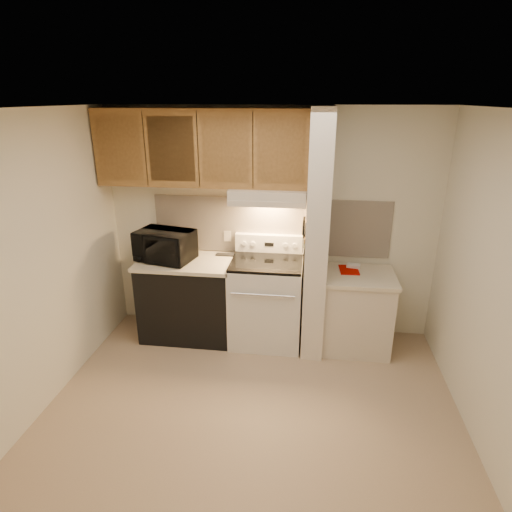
# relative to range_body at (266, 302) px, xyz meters

# --- Properties ---
(floor) EXTENTS (3.60, 3.60, 0.00)m
(floor) POSITION_rel_range_body_xyz_m (0.00, -1.16, -0.46)
(floor) COLOR tan
(floor) RESTS_ON ground
(ceiling) EXTENTS (3.60, 3.60, 0.00)m
(ceiling) POSITION_rel_range_body_xyz_m (0.00, -1.16, 2.04)
(ceiling) COLOR white
(ceiling) RESTS_ON wall_back
(wall_back) EXTENTS (3.60, 2.50, 0.02)m
(wall_back) POSITION_rel_range_body_xyz_m (0.00, 0.34, 0.79)
(wall_back) COLOR silver
(wall_back) RESTS_ON floor
(wall_left) EXTENTS (0.02, 3.00, 2.50)m
(wall_left) POSITION_rel_range_body_xyz_m (-1.80, -1.16, 0.79)
(wall_left) COLOR silver
(wall_left) RESTS_ON floor
(wall_right) EXTENTS (0.02, 3.00, 2.50)m
(wall_right) POSITION_rel_range_body_xyz_m (1.80, -1.16, 0.79)
(wall_right) COLOR silver
(wall_right) RESTS_ON floor
(backsplash) EXTENTS (2.60, 0.02, 0.63)m
(backsplash) POSITION_rel_range_body_xyz_m (0.00, 0.33, 0.78)
(backsplash) COLOR white
(backsplash) RESTS_ON wall_back
(range_body) EXTENTS (0.76, 0.65, 0.92)m
(range_body) POSITION_rel_range_body_xyz_m (0.00, 0.00, 0.00)
(range_body) COLOR silver
(range_body) RESTS_ON floor
(oven_window) EXTENTS (0.50, 0.01, 0.30)m
(oven_window) POSITION_rel_range_body_xyz_m (0.00, -0.32, 0.04)
(oven_window) COLOR black
(oven_window) RESTS_ON range_body
(oven_handle) EXTENTS (0.65, 0.02, 0.02)m
(oven_handle) POSITION_rel_range_body_xyz_m (0.00, -0.35, 0.26)
(oven_handle) COLOR silver
(oven_handle) RESTS_ON range_body
(cooktop) EXTENTS (0.74, 0.64, 0.03)m
(cooktop) POSITION_rel_range_body_xyz_m (0.00, 0.00, 0.48)
(cooktop) COLOR black
(cooktop) RESTS_ON range_body
(range_backguard) EXTENTS (0.76, 0.08, 0.20)m
(range_backguard) POSITION_rel_range_body_xyz_m (0.00, 0.28, 0.59)
(range_backguard) COLOR silver
(range_backguard) RESTS_ON range_body
(range_display) EXTENTS (0.10, 0.01, 0.04)m
(range_display) POSITION_rel_range_body_xyz_m (0.00, 0.24, 0.59)
(range_display) COLOR black
(range_display) RESTS_ON range_backguard
(range_knob_left_outer) EXTENTS (0.05, 0.02, 0.05)m
(range_knob_left_outer) POSITION_rel_range_body_xyz_m (-0.28, 0.24, 0.59)
(range_knob_left_outer) COLOR silver
(range_knob_left_outer) RESTS_ON range_backguard
(range_knob_left_inner) EXTENTS (0.05, 0.02, 0.05)m
(range_knob_left_inner) POSITION_rel_range_body_xyz_m (-0.18, 0.24, 0.59)
(range_knob_left_inner) COLOR silver
(range_knob_left_inner) RESTS_ON range_backguard
(range_knob_right_inner) EXTENTS (0.05, 0.02, 0.05)m
(range_knob_right_inner) POSITION_rel_range_body_xyz_m (0.18, 0.24, 0.59)
(range_knob_right_inner) COLOR silver
(range_knob_right_inner) RESTS_ON range_backguard
(range_knob_right_outer) EXTENTS (0.05, 0.02, 0.05)m
(range_knob_right_outer) POSITION_rel_range_body_xyz_m (0.28, 0.24, 0.59)
(range_knob_right_outer) COLOR silver
(range_knob_right_outer) RESTS_ON range_backguard
(dishwasher_front) EXTENTS (1.00, 0.63, 0.87)m
(dishwasher_front) POSITION_rel_range_body_xyz_m (-0.88, 0.01, -0.03)
(dishwasher_front) COLOR black
(dishwasher_front) RESTS_ON floor
(left_countertop) EXTENTS (1.04, 0.67, 0.04)m
(left_countertop) POSITION_rel_range_body_xyz_m (-0.88, 0.01, 0.43)
(left_countertop) COLOR beige
(left_countertop) RESTS_ON dishwasher_front
(spoon_rest) EXTENTS (0.23, 0.07, 0.02)m
(spoon_rest) POSITION_rel_range_body_xyz_m (-0.48, 0.21, 0.46)
(spoon_rest) COLOR black
(spoon_rest) RESTS_ON left_countertop
(teal_jar) EXTENTS (0.12, 0.12, 0.10)m
(teal_jar) POSITION_rel_range_body_xyz_m (-1.23, 0.00, 0.50)
(teal_jar) COLOR #245B58
(teal_jar) RESTS_ON left_countertop
(outlet) EXTENTS (0.08, 0.01, 0.12)m
(outlet) POSITION_rel_range_body_xyz_m (-0.48, 0.32, 0.64)
(outlet) COLOR beige
(outlet) RESTS_ON backsplash
(microwave) EXTENTS (0.66, 0.52, 0.33)m
(microwave) POSITION_rel_range_body_xyz_m (-1.10, -0.01, 0.61)
(microwave) COLOR black
(microwave) RESTS_ON left_countertop
(partition_pillar) EXTENTS (0.22, 0.70, 2.50)m
(partition_pillar) POSITION_rel_range_body_xyz_m (0.51, -0.01, 0.79)
(partition_pillar) COLOR silver
(partition_pillar) RESTS_ON floor
(pillar_trim) EXTENTS (0.01, 0.70, 0.04)m
(pillar_trim) POSITION_rel_range_body_xyz_m (0.39, -0.01, 0.84)
(pillar_trim) COLOR olive
(pillar_trim) RESTS_ON partition_pillar
(knife_strip) EXTENTS (0.02, 0.42, 0.04)m
(knife_strip) POSITION_rel_range_body_xyz_m (0.39, -0.06, 0.86)
(knife_strip) COLOR black
(knife_strip) RESTS_ON partition_pillar
(knife_blade_a) EXTENTS (0.01, 0.03, 0.16)m
(knife_blade_a) POSITION_rel_range_body_xyz_m (0.38, -0.21, 0.76)
(knife_blade_a) COLOR silver
(knife_blade_a) RESTS_ON knife_strip
(knife_handle_a) EXTENTS (0.02, 0.02, 0.10)m
(knife_handle_a) POSITION_rel_range_body_xyz_m (0.38, -0.22, 0.91)
(knife_handle_a) COLOR black
(knife_handle_a) RESTS_ON knife_strip
(knife_blade_b) EXTENTS (0.01, 0.04, 0.18)m
(knife_blade_b) POSITION_rel_range_body_xyz_m (0.38, -0.13, 0.75)
(knife_blade_b) COLOR silver
(knife_blade_b) RESTS_ON knife_strip
(knife_handle_b) EXTENTS (0.02, 0.02, 0.10)m
(knife_handle_b) POSITION_rel_range_body_xyz_m (0.38, -0.15, 0.91)
(knife_handle_b) COLOR black
(knife_handle_b) RESTS_ON knife_strip
(knife_blade_c) EXTENTS (0.01, 0.04, 0.20)m
(knife_blade_c) POSITION_rel_range_body_xyz_m (0.38, -0.06, 0.74)
(knife_blade_c) COLOR silver
(knife_blade_c) RESTS_ON knife_strip
(knife_handle_c) EXTENTS (0.02, 0.02, 0.10)m
(knife_handle_c) POSITION_rel_range_body_xyz_m (0.38, -0.05, 0.91)
(knife_handle_c) COLOR black
(knife_handle_c) RESTS_ON knife_strip
(knife_blade_d) EXTENTS (0.01, 0.04, 0.16)m
(knife_blade_d) POSITION_rel_range_body_xyz_m (0.38, 0.03, 0.76)
(knife_blade_d) COLOR silver
(knife_blade_d) RESTS_ON knife_strip
(knife_handle_d) EXTENTS (0.02, 0.02, 0.10)m
(knife_handle_d) POSITION_rel_range_body_xyz_m (0.38, 0.03, 0.91)
(knife_handle_d) COLOR black
(knife_handle_d) RESTS_ON knife_strip
(knife_blade_e) EXTENTS (0.01, 0.04, 0.18)m
(knife_blade_e) POSITION_rel_range_body_xyz_m (0.38, 0.11, 0.75)
(knife_blade_e) COLOR silver
(knife_blade_e) RESTS_ON knife_strip
(knife_handle_e) EXTENTS (0.02, 0.02, 0.10)m
(knife_handle_e) POSITION_rel_range_body_xyz_m (0.38, 0.09, 0.91)
(knife_handle_e) COLOR black
(knife_handle_e) RESTS_ON knife_strip
(oven_mitt) EXTENTS (0.03, 0.09, 0.22)m
(oven_mitt) POSITION_rel_range_body_xyz_m (0.38, 0.17, 0.72)
(oven_mitt) COLOR slate
(oven_mitt) RESTS_ON partition_pillar
(right_cab_base) EXTENTS (0.70, 0.60, 0.81)m
(right_cab_base) POSITION_rel_range_body_xyz_m (0.97, -0.01, -0.06)
(right_cab_base) COLOR beige
(right_cab_base) RESTS_ON floor
(right_countertop) EXTENTS (0.74, 0.64, 0.04)m
(right_countertop) POSITION_rel_range_body_xyz_m (0.97, -0.01, 0.37)
(right_countertop) COLOR beige
(right_countertop) RESTS_ON right_cab_base
(red_folder) EXTENTS (0.21, 0.28, 0.01)m
(red_folder) POSITION_rel_range_body_xyz_m (0.87, 0.09, 0.39)
(red_folder) COLOR #A70800
(red_folder) RESTS_ON right_countertop
(white_box) EXTENTS (0.16, 0.12, 0.04)m
(white_box) POSITION_rel_range_body_xyz_m (0.92, 0.17, 0.41)
(white_box) COLOR white
(white_box) RESTS_ON right_countertop
(range_hood) EXTENTS (0.78, 0.44, 0.15)m
(range_hood) POSITION_rel_range_body_xyz_m (0.00, 0.12, 1.17)
(range_hood) COLOR beige
(range_hood) RESTS_ON upper_cabinets
(hood_lip) EXTENTS (0.78, 0.04, 0.06)m
(hood_lip) POSITION_rel_range_body_xyz_m (0.00, -0.08, 1.12)
(hood_lip) COLOR beige
(hood_lip) RESTS_ON range_hood
(upper_cabinets) EXTENTS (2.18, 0.33, 0.77)m
(upper_cabinets) POSITION_rel_range_body_xyz_m (-0.69, 0.17, 1.62)
(upper_cabinets) COLOR olive
(upper_cabinets) RESTS_ON wall_back
(cab_door_a) EXTENTS (0.46, 0.01, 0.63)m
(cab_door_a) POSITION_rel_range_body_xyz_m (-1.51, 0.01, 1.62)
(cab_door_a) COLOR olive
(cab_door_a) RESTS_ON upper_cabinets
(cab_gap_a) EXTENTS (0.01, 0.01, 0.73)m
(cab_gap_a) POSITION_rel_range_body_xyz_m (-1.23, 0.01, 1.62)
(cab_gap_a) COLOR black
(cab_gap_a) RESTS_ON upper_cabinets
(cab_door_b) EXTENTS (0.46, 0.01, 0.63)m
(cab_door_b) POSITION_rel_range_body_xyz_m (-0.96, 0.01, 1.62)
(cab_door_b) COLOR olive
(cab_door_b) RESTS_ON upper_cabinets
(cab_gap_b) EXTENTS (0.01, 0.01, 0.73)m
(cab_gap_b) POSITION_rel_range_body_xyz_m (-0.69, 0.01, 1.62)
(cab_gap_b) COLOR black
(cab_gap_b) RESTS_ON upper_cabinets
(cab_door_c) EXTENTS (0.46, 0.01, 0.63)m
(cab_door_c) POSITION_rel_range_body_xyz_m (-0.42, 0.01, 1.62)
(cab_door_c) COLOR olive
(cab_door_c) RESTS_ON upper_cabinets
(cab_gap_c) EXTENTS (0.01, 0.01, 0.73)m
(cab_gap_c) POSITION_rel_range_body_xyz_m (-0.14, 0.01, 1.62)
(cab_gap_c) COLOR black
(cab_gap_c) RESTS_ON upper_cabinets
(cab_door_d) EXTENTS (0.46, 0.01, 0.63)m
(cab_door_d) POSITION_rel_range_body_xyz_m (0.13, 0.01, 1.62)
(cab_door_d) COLOR olive
(cab_door_d) RESTS_ON upper_cabinets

